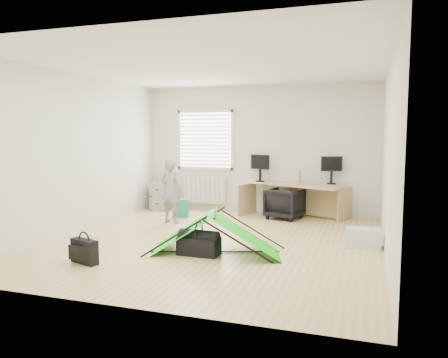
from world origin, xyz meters
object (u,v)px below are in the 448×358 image
(thermos, at_px, (299,177))
(storage_crate, at_px, (363,238))
(kite, at_px, (215,233))
(office_chair, at_px, (285,204))
(duffel_bag, at_px, (199,246))
(monitor_right, at_px, (331,174))
(filing_cabinet, at_px, (162,195))
(monitor_left, at_px, (260,172))
(laptop_bag, at_px, (85,251))
(desk, at_px, (294,200))
(person, at_px, (171,191))

(thermos, xyz_separation_m, storage_crate, (1.28, -2.10, -0.67))
(kite, bearing_deg, storage_crate, 8.42)
(office_chair, distance_m, storage_crate, 2.36)
(office_chair, height_order, duffel_bag, office_chair)
(storage_crate, distance_m, duffel_bag, 2.47)
(monitor_right, bearing_deg, thermos, 166.59)
(filing_cabinet, bearing_deg, kite, -75.46)
(office_chair, xyz_separation_m, storage_crate, (1.51, -1.80, -0.16))
(filing_cabinet, xyz_separation_m, kite, (2.34, -3.05, -0.03))
(monitor_right, bearing_deg, monitor_left, 160.15)
(filing_cabinet, bearing_deg, laptop_bag, -100.59)
(desk, xyz_separation_m, thermos, (0.08, 0.09, 0.47))
(storage_crate, height_order, duffel_bag, storage_crate)
(office_chair, bearing_deg, filing_cabinet, 9.56)
(duffel_bag, bearing_deg, person, 126.89)
(desk, distance_m, monitor_right, 0.91)
(thermos, distance_m, laptop_bag, 4.70)
(thermos, distance_m, kite, 3.22)
(monitor_left, relative_size, storage_crate, 0.88)
(person, bearing_deg, thermos, -138.81)
(laptop_bag, relative_size, duffel_bag, 0.74)
(filing_cabinet, relative_size, person, 0.51)
(filing_cabinet, relative_size, monitor_right, 1.48)
(monitor_left, distance_m, office_chair, 0.90)
(office_chair, distance_m, laptop_bag, 4.28)
(filing_cabinet, xyz_separation_m, monitor_left, (2.24, 0.09, 0.58))
(laptop_bag, bearing_deg, office_chair, 80.74)
(thermos, relative_size, office_chair, 0.38)
(storage_crate, bearing_deg, filing_cabinet, 154.69)
(thermos, relative_size, duffel_bag, 0.44)
(desk, xyz_separation_m, duffel_bag, (-0.82, -3.17, -0.22))
(person, height_order, duffel_bag, person)
(monitor_right, bearing_deg, filing_cabinet, 160.54)
(monitor_left, bearing_deg, monitor_right, 20.05)
(filing_cabinet, distance_m, office_chair, 2.84)
(desk, relative_size, monitor_left, 4.61)
(thermos, bearing_deg, person, -147.66)
(office_chair, bearing_deg, laptop_bag, 77.75)
(thermos, bearing_deg, desk, -131.59)
(desk, height_order, duffel_bag, desk)
(monitor_left, relative_size, laptop_bag, 1.02)
(thermos, bearing_deg, monitor_left, 176.79)
(thermos, relative_size, kite, 0.14)
(thermos, bearing_deg, office_chair, -128.94)
(desk, relative_size, laptop_bag, 4.70)
(monitor_left, relative_size, office_chair, 0.66)
(monitor_right, height_order, person, person)
(monitor_left, bearing_deg, desk, 7.72)
(laptop_bag, bearing_deg, person, 108.24)
(filing_cabinet, relative_size, office_chair, 0.95)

